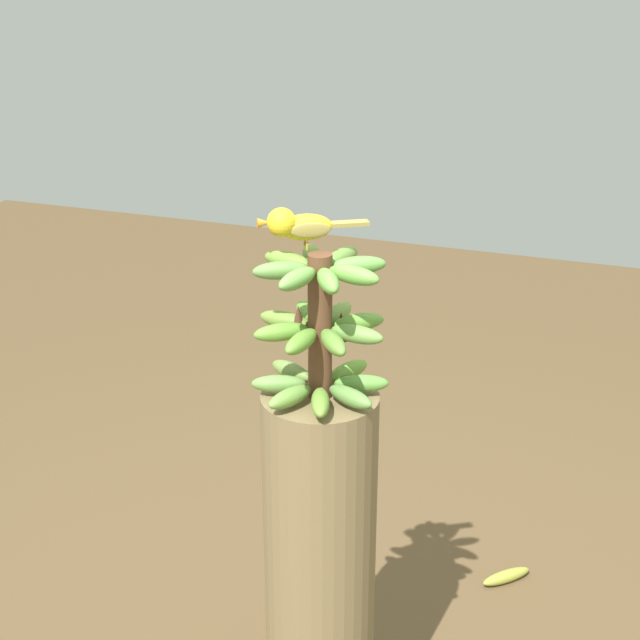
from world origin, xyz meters
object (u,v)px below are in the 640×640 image
object	(u,v)px
fallen_banana	(506,576)
banana_bunch	(320,327)
perched_bird	(298,225)
banana_tree	(320,582)

from	to	relation	value
fallen_banana	banana_bunch	bearing A→B (deg)	-22.85
banana_bunch	perched_bird	world-z (taller)	perched_bird
banana_bunch	fallen_banana	xyz separation A→B (m)	(-0.77, 0.33, -1.09)
banana_tree	fallen_banana	size ratio (longest dim) A/B	5.65
banana_tree	fallen_banana	distance (m)	0.95
banana_bunch	perched_bird	size ratio (longest dim) A/B	1.53
perched_bird	fallen_banana	bearing A→B (deg)	153.28
banana_tree	perched_bird	world-z (taller)	perched_bird
banana_bunch	banana_tree	bearing A→B (deg)	23.28
perched_bird	banana_bunch	bearing A→B (deg)	71.12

